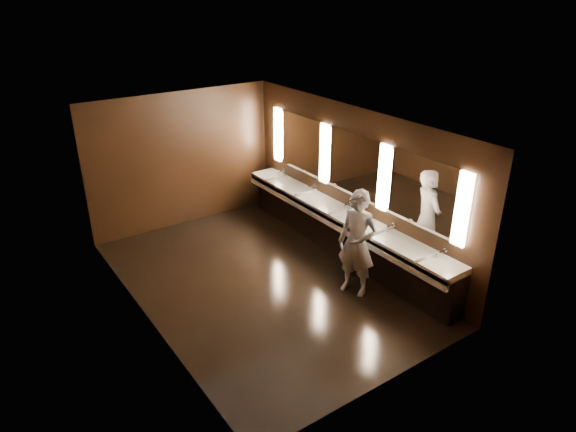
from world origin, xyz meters
name	(u,v)px	position (x,y,z in m)	size (l,w,h in m)	color
floor	(261,282)	(0.00, 0.00, 0.00)	(6.00, 6.00, 0.00)	black
ceiling	(257,123)	(0.00, 0.00, 2.80)	(4.00, 6.00, 0.02)	#2D2D2B
wall_back	(183,160)	(0.00, 3.00, 1.40)	(4.00, 0.02, 2.80)	black
wall_front	(393,292)	(0.00, -3.00, 1.40)	(4.00, 0.02, 2.80)	black
wall_left	(140,241)	(-2.00, 0.00, 1.40)	(0.02, 6.00, 2.80)	black
wall_right	(352,183)	(2.00, 0.00, 1.40)	(0.02, 6.00, 2.80)	black
sink_counter	(342,230)	(1.79, 0.00, 0.50)	(0.55, 5.40, 1.01)	black
mirror_band	(353,165)	(1.98, 0.00, 1.75)	(0.06, 5.03, 1.15)	#FFE1BC
person	(357,243)	(1.13, -1.14, 0.90)	(0.66, 0.43, 1.81)	#8CA5D1
trash_bin	(358,259)	(1.58, -0.72, 0.27)	(0.35, 0.35, 0.55)	black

